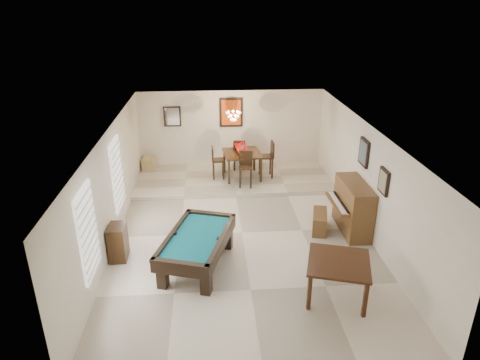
{
  "coord_description": "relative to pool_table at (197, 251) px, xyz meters",
  "views": [
    {
      "loc": [
        -0.73,
        -9.12,
        5.29
      ],
      "look_at": [
        0.0,
        0.6,
        1.15
      ],
      "focal_mm": 32.0,
      "sensor_mm": 36.0,
      "label": 1
    }
  ],
  "objects": [
    {
      "name": "wall_front",
      "position": [
        1.05,
        -3.17,
        0.94
      ],
      "size": [
        6.0,
        0.04,
        2.6
      ],
      "primitive_type": "cube",
      "color": "silver",
      "rests_on": "ground_plane"
    },
    {
      "name": "wall_left",
      "position": [
        -1.95,
        1.33,
        0.94
      ],
      "size": [
        0.04,
        9.0,
        2.6
      ],
      "primitive_type": "cube",
      "color": "silver",
      "rests_on": "ground_plane"
    },
    {
      "name": "back_mirror",
      "position": [
        -0.85,
        5.79,
        1.44
      ],
      "size": [
        0.55,
        0.06,
        0.65
      ],
      "primitive_type": "cube",
      "color": "white",
      "rests_on": "wall_back"
    },
    {
      "name": "wall_right",
      "position": [
        4.05,
        1.33,
        0.94
      ],
      "size": [
        0.04,
        9.0,
        2.6
      ],
      "primitive_type": "cube",
      "color": "silver",
      "rests_on": "ground_plane"
    },
    {
      "name": "flower_vase",
      "position": [
        1.32,
        4.61,
        0.81
      ],
      "size": [
        0.16,
        0.16,
        0.23
      ],
      "primitive_type": null,
      "rotation": [
        0.0,
        0.0,
        0.23
      ],
      "color": "red",
      "rests_on": "dining_table"
    },
    {
      "name": "dining_chair_south",
      "position": [
        1.37,
        3.88,
        0.29
      ],
      "size": [
        0.44,
        0.44,
        1.06
      ],
      "primitive_type": null,
      "rotation": [
        0.0,
        0.0,
        -0.12
      ],
      "color": "black",
      "rests_on": "dining_step"
    },
    {
      "name": "window_left_front",
      "position": [
        -1.92,
        -0.87,
        1.04
      ],
      "size": [
        0.06,
        1.0,
        1.7
      ],
      "primitive_type": "cube",
      "color": "white",
      "rests_on": "wall_left"
    },
    {
      "name": "ground_plane",
      "position": [
        1.05,
        1.33,
        -0.37
      ],
      "size": [
        6.0,
        9.0,
        0.02
      ],
      "primitive_type": "cube",
      "color": "beige"
    },
    {
      "name": "right_picture_upper",
      "position": [
        4.01,
        1.63,
        1.54
      ],
      "size": [
        0.06,
        0.55,
        0.65
      ],
      "primitive_type": "cube",
      "color": "slate",
      "rests_on": "wall_right"
    },
    {
      "name": "window_left_rear",
      "position": [
        -1.92,
        1.93,
        1.04
      ],
      "size": [
        0.06,
        1.0,
        1.7
      ],
      "primitive_type": "cube",
      "color": "white",
      "rests_on": "wall_left"
    },
    {
      "name": "ceiling",
      "position": [
        1.05,
        1.33,
        2.24
      ],
      "size": [
        6.0,
        9.0,
        0.04
      ],
      "primitive_type": "cube",
      "color": "white",
      "rests_on": "wall_back"
    },
    {
      "name": "square_table",
      "position": [
        2.67,
        -1.21,
        0.03
      ],
      "size": [
        1.41,
        1.41,
        0.78
      ],
      "primitive_type": null,
      "rotation": [
        0.0,
        0.0,
        -0.29
      ],
      "color": "black",
      "rests_on": "ground_plane"
    },
    {
      "name": "dining_chair_west",
      "position": [
        0.57,
        4.59,
        0.27
      ],
      "size": [
        0.38,
        0.38,
        1.01
      ],
      "primitive_type": null,
      "rotation": [
        0.0,
        0.0,
        1.6
      ],
      "color": "black",
      "rests_on": "dining_step"
    },
    {
      "name": "dining_table",
      "position": [
        1.32,
        4.61,
        0.23
      ],
      "size": [
        1.23,
        1.23,
        0.93
      ],
      "primitive_type": null,
      "rotation": [
        0.0,
        0.0,
        0.1
      ],
      "color": "black",
      "rests_on": "dining_step"
    },
    {
      "name": "dining_step",
      "position": [
        1.05,
        4.58,
        -0.3
      ],
      "size": [
        6.0,
        2.5,
        0.12
      ],
      "primitive_type": "cube",
      "color": "beige",
      "rests_on": "ground_plane"
    },
    {
      "name": "apothecary_chest",
      "position": [
        -1.73,
        0.43,
        0.04
      ],
      "size": [
        0.36,
        0.53,
        0.8
      ],
      "primitive_type": "cube",
      "color": "black",
      "rests_on": "ground_plane"
    },
    {
      "name": "upright_piano",
      "position": [
        3.61,
        1.28,
        0.27
      ],
      "size": [
        0.84,
        1.5,
        1.25
      ],
      "primitive_type": null,
      "color": "brown",
      "rests_on": "ground_plane"
    },
    {
      "name": "corner_bench",
      "position": [
        -1.67,
        5.46,
        -0.03
      ],
      "size": [
        0.43,
        0.51,
        0.41
      ],
      "primitive_type": "cube",
      "rotation": [
        0.0,
        0.0,
        -0.15
      ],
      "color": "tan",
      "rests_on": "dining_step"
    },
    {
      "name": "wall_back",
      "position": [
        1.05,
        5.83,
        0.94
      ],
      "size": [
        6.0,
        0.04,
        2.6
      ],
      "primitive_type": "cube",
      "color": "silver",
      "rests_on": "ground_plane"
    },
    {
      "name": "piano_bench",
      "position": [
        2.97,
        1.33,
        -0.12
      ],
      "size": [
        0.53,
        0.9,
        0.47
      ],
      "primitive_type": "cube",
      "rotation": [
        0.0,
        0.0,
        -0.25
      ],
      "color": "brown",
      "rests_on": "ground_plane"
    },
    {
      "name": "back_painting",
      "position": [
        1.05,
        5.79,
        1.54
      ],
      "size": [
        0.75,
        0.06,
        0.95
      ],
      "primitive_type": "cube",
      "color": "#D84C14",
      "rests_on": "wall_back"
    },
    {
      "name": "dining_chair_north",
      "position": [
        1.27,
        5.32,
        0.27
      ],
      "size": [
        0.39,
        0.39,
        1.02
      ],
      "primitive_type": null,
      "rotation": [
        0.0,
        0.0,
        3.1
      ],
      "color": "black",
      "rests_on": "dining_step"
    },
    {
      "name": "right_picture_lower",
      "position": [
        4.01,
        0.33,
        1.34
      ],
      "size": [
        0.06,
        0.45,
        0.55
      ],
      "primitive_type": "cube",
      "color": "gray",
      "rests_on": "wall_right"
    },
    {
      "name": "pool_table",
      "position": [
        0.0,
        0.0,
        0.0
      ],
      "size": [
        1.74,
        2.39,
        0.72
      ],
      "primitive_type": null,
      "rotation": [
        0.0,
        0.0,
        -0.3
      ],
      "color": "black",
      "rests_on": "ground_plane"
    },
    {
      "name": "dining_chair_east",
      "position": [
        2.06,
        4.58,
        0.34
      ],
      "size": [
        0.44,
        0.44,
        1.15
      ],
      "primitive_type": null,
      "rotation": [
        0.0,
        0.0,
        -1.53
      ],
      "color": "black",
      "rests_on": "dining_step"
    },
    {
      "name": "chandelier",
      "position": [
        1.05,
        4.53,
        1.84
      ],
      "size": [
        0.44,
        0.44,
        0.6
      ],
      "primitive_type": null,
      "color": "#FFE5B2",
      "rests_on": "ceiling"
    }
  ]
}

